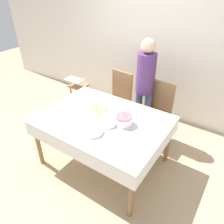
% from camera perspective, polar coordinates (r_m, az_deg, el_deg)
% --- Properties ---
extents(ground_plane, '(12.00, 12.00, 0.00)m').
position_cam_1_polar(ground_plane, '(3.29, -2.07, -12.60)').
color(ground_plane, tan).
extents(wall_back, '(8.00, 0.05, 2.70)m').
position_cam_1_polar(wall_back, '(3.93, 12.65, 17.39)').
color(wall_back, silver).
rests_on(wall_back, ground_plane).
extents(dining_table, '(1.62, 1.19, 0.75)m').
position_cam_1_polar(dining_table, '(2.87, -2.33, -3.47)').
color(dining_table, white).
rests_on(dining_table, ground_plane).
extents(dining_chair_far_left, '(0.46, 0.46, 0.97)m').
position_cam_1_polar(dining_chair_far_left, '(3.73, 1.59, 3.83)').
color(dining_chair_far_left, olive).
rests_on(dining_chair_far_left, ground_plane).
extents(dining_chair_far_right, '(0.46, 0.46, 0.97)m').
position_cam_1_polar(dining_chair_far_right, '(3.46, 11.61, 0.57)').
color(dining_chair_far_right, olive).
rests_on(dining_chair_far_right, ground_plane).
extents(birthday_cake, '(0.21, 0.21, 0.20)m').
position_cam_1_polar(birthday_cake, '(2.69, 3.08, -2.05)').
color(birthday_cake, white).
rests_on(birthday_cake, dining_table).
extents(champagne_tray, '(0.30, 0.30, 0.18)m').
position_cam_1_polar(champagne_tray, '(2.81, -2.96, 0.44)').
color(champagne_tray, silver).
rests_on(champagne_tray, dining_table).
extents(plate_stack_main, '(0.24, 0.24, 0.04)m').
position_cam_1_polar(plate_stack_main, '(2.57, -4.97, -5.01)').
color(plate_stack_main, white).
rests_on(plate_stack_main, dining_table).
extents(plate_stack_dessert, '(0.20, 0.20, 0.04)m').
position_cam_1_polar(plate_stack_dessert, '(2.69, -0.96, -2.99)').
color(plate_stack_dessert, silver).
rests_on(plate_stack_dessert, dining_table).
extents(cake_knife, '(0.28, 0.15, 0.00)m').
position_cam_1_polar(cake_knife, '(2.63, 0.46, -4.42)').
color(cake_knife, silver).
rests_on(cake_knife, dining_table).
extents(fork_pile, '(0.17, 0.07, 0.02)m').
position_cam_1_polar(fork_pile, '(2.87, -5.90, -0.91)').
color(fork_pile, silver).
rests_on(fork_pile, dining_table).
extents(napkin_pile, '(0.15, 0.15, 0.01)m').
position_cam_1_polar(napkin_pile, '(2.97, -3.86, 0.32)').
color(napkin_pile, '#E0D166').
rests_on(napkin_pile, dining_table).
extents(person_standing, '(0.28, 0.28, 1.59)m').
position_cam_1_polar(person_standing, '(3.36, 8.68, 7.99)').
color(person_standing, '#3F4C72').
rests_on(person_standing, ground_plane).
extents(high_chair, '(0.33, 0.35, 0.71)m').
position_cam_1_polar(high_chair, '(4.18, -8.81, 5.94)').
color(high_chair, olive).
rests_on(high_chair, ground_plane).
extents(gift_bag, '(0.20, 0.12, 0.26)m').
position_cam_1_polar(gift_bag, '(4.02, -16.03, -2.07)').
color(gift_bag, orange).
rests_on(gift_bag, ground_plane).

